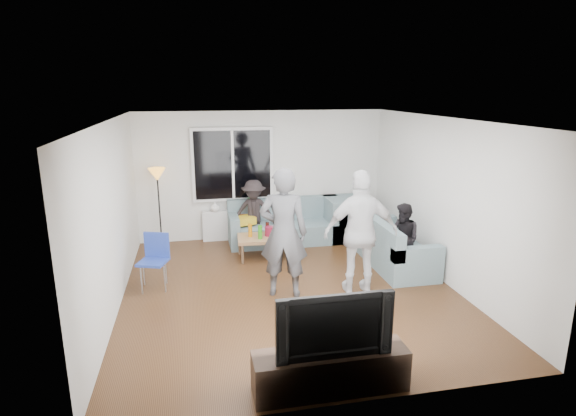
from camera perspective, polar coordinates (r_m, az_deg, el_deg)
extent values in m
cube|color=#56351C|center=(7.33, 0.18, -10.10)|extent=(5.00, 5.50, 0.04)
cube|color=white|center=(6.67, 0.19, 10.97)|extent=(5.00, 5.50, 0.04)
cube|color=silver|center=(9.55, -3.20, 4.05)|extent=(5.00, 0.04, 2.60)
cube|color=silver|center=(4.35, 7.71, -9.12)|extent=(5.00, 0.04, 2.60)
cube|color=silver|center=(6.85, -20.94, -1.12)|extent=(0.04, 5.50, 2.60)
cube|color=silver|center=(7.78, 18.67, 0.88)|extent=(0.04, 5.50, 2.60)
cube|color=white|center=(9.36, -6.80, 5.31)|extent=(1.62, 0.06, 1.47)
cube|color=black|center=(9.32, -6.78, 5.27)|extent=(1.50, 0.02, 1.35)
cube|color=white|center=(9.31, -6.78, 5.26)|extent=(0.05, 0.03, 1.35)
cube|color=silver|center=(9.60, -6.56, -2.05)|extent=(1.30, 0.12, 0.62)
imported|color=#2D7234|center=(9.47, -4.70, 0.97)|extent=(0.24, 0.20, 0.40)
imported|color=white|center=(9.44, -8.97, 0.13)|extent=(0.23, 0.23, 0.19)
cube|color=slate|center=(9.66, 7.21, -1.25)|extent=(0.85, 0.85, 0.85)
cube|color=gold|center=(9.17, -5.37, -1.50)|extent=(0.46, 0.42, 0.14)
cube|color=maroon|center=(9.26, -5.17, -1.35)|extent=(0.38, 0.32, 0.13)
cube|color=#A97A52|center=(8.58, -2.46, -4.77)|extent=(1.14, 0.68, 0.40)
cylinder|color=maroon|center=(8.54, -2.30, -2.85)|extent=(0.17, 0.17, 0.17)
imported|color=#46474B|center=(6.82, -0.55, -3.06)|extent=(0.81, 0.64, 1.95)
imported|color=silver|center=(6.99, 8.93, -3.04)|extent=(1.16, 0.59, 1.89)
imported|color=black|center=(8.02, 13.98, -3.64)|extent=(0.59, 0.68, 1.18)
imported|color=black|center=(9.21, -4.22, -0.53)|extent=(0.91, 0.62, 1.30)
cube|color=#302018|center=(5.07, 5.22, -19.26)|extent=(1.60, 0.40, 0.44)
imported|color=black|center=(4.78, 5.37, -13.68)|extent=(1.18, 0.16, 0.68)
cylinder|color=green|center=(8.35, -3.44, -2.99)|extent=(0.08, 0.08, 0.25)
cylinder|color=black|center=(8.68, -2.55, -2.43)|extent=(0.07, 0.07, 0.21)
cylinder|color=#E05A13|center=(8.45, -1.05, -2.71)|extent=(0.07, 0.07, 0.26)
cylinder|color=orange|center=(8.49, -4.66, -2.75)|extent=(0.07, 0.07, 0.24)
cylinder|color=black|center=(8.71, -0.07, -2.40)|extent=(0.07, 0.07, 0.19)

